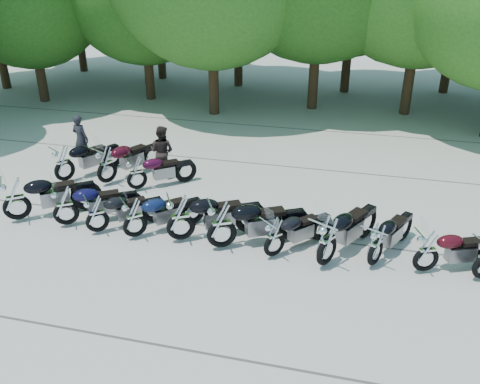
% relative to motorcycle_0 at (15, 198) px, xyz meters
% --- Properties ---
extents(ground, '(90.00, 90.00, 0.00)m').
position_rel_motorcycle_0_xyz_m(ground, '(5.86, -0.52, -0.71)').
color(ground, '#A39F93').
rests_on(ground, ground).
extents(motorcycle_0, '(2.45, 2.12, 1.41)m').
position_rel_motorcycle_0_xyz_m(motorcycle_0, '(0.00, 0.00, 0.00)').
color(motorcycle_0, black).
rests_on(motorcycle_0, ground).
extents(motorcycle_1, '(2.30, 1.81, 1.29)m').
position_rel_motorcycle_0_xyz_m(motorcycle_1, '(1.41, 0.07, -0.06)').
color(motorcycle_1, black).
rests_on(motorcycle_1, ground).
extents(motorcycle_2, '(2.01, 1.82, 1.18)m').
position_rel_motorcycle_0_xyz_m(motorcycle_2, '(2.37, -0.07, -0.12)').
color(motorcycle_2, black).
rests_on(motorcycle_2, ground).
extents(motorcycle_3, '(2.06, 1.99, 1.24)m').
position_rel_motorcycle_0_xyz_m(motorcycle_3, '(3.41, -0.06, -0.09)').
color(motorcycle_3, '#0D183B').
rests_on(motorcycle_3, ground).
extents(motorcycle_4, '(2.56, 1.88, 1.41)m').
position_rel_motorcycle_0_xyz_m(motorcycle_4, '(4.58, 0.06, 0.00)').
color(motorcycle_4, black).
rests_on(motorcycle_4, ground).
extents(motorcycle_5, '(2.62, 1.89, 1.44)m').
position_rel_motorcycle_0_xyz_m(motorcycle_5, '(5.66, -0.05, 0.02)').
color(motorcycle_5, black).
rests_on(motorcycle_5, ground).
extents(motorcycle_6, '(1.85, 1.96, 1.17)m').
position_rel_motorcycle_0_xyz_m(motorcycle_6, '(6.96, -0.09, -0.12)').
color(motorcycle_6, black).
rests_on(motorcycle_6, ground).
extents(motorcycle_7, '(1.85, 2.57, 1.42)m').
position_rel_motorcycle_0_xyz_m(motorcycle_7, '(8.18, -0.18, 0.00)').
color(motorcycle_7, black).
rests_on(motorcycle_7, ground).
extents(motorcycle_8, '(1.55, 2.23, 1.22)m').
position_rel_motorcycle_0_xyz_m(motorcycle_8, '(9.26, 0.10, -0.10)').
color(motorcycle_8, black).
rests_on(motorcycle_8, ground).
extents(motorcycle_9, '(2.21, 1.41, 1.20)m').
position_rel_motorcycle_0_xyz_m(motorcycle_9, '(10.36, 0.09, -0.11)').
color(motorcycle_9, '#39070F').
rests_on(motorcycle_9, ground).
extents(motorcycle_11, '(1.84, 2.40, 1.34)m').
position_rel_motorcycle_0_xyz_m(motorcycle_11, '(-0.15, 2.57, -0.04)').
color(motorcycle_11, black).
rests_on(motorcycle_11, ground).
extents(motorcycle_12, '(1.80, 2.52, 1.39)m').
position_rel_motorcycle_0_xyz_m(motorcycle_12, '(1.20, 2.76, -0.01)').
color(motorcycle_12, '#370713').
rests_on(motorcycle_12, ground).
extents(motorcycle_13, '(2.07, 1.86, 1.21)m').
position_rel_motorcycle_0_xyz_m(motorcycle_13, '(2.29, 2.54, -0.10)').
color(motorcycle_13, '#35071E').
rests_on(motorcycle_13, ground).
extents(rider_0, '(0.68, 0.52, 1.66)m').
position_rel_motorcycle_0_xyz_m(rider_0, '(-0.48, 4.23, 0.13)').
color(rider_0, black).
rests_on(rider_0, ground).
extents(rider_1, '(0.90, 0.74, 1.68)m').
position_rel_motorcycle_0_xyz_m(rider_1, '(2.63, 3.77, 0.13)').
color(rider_1, black).
rests_on(rider_1, ground).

